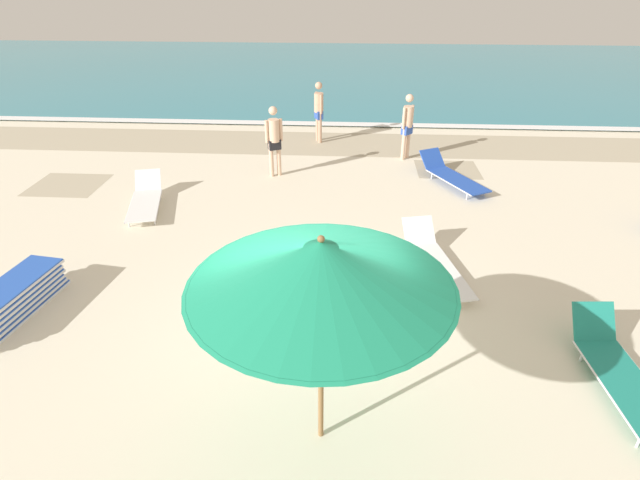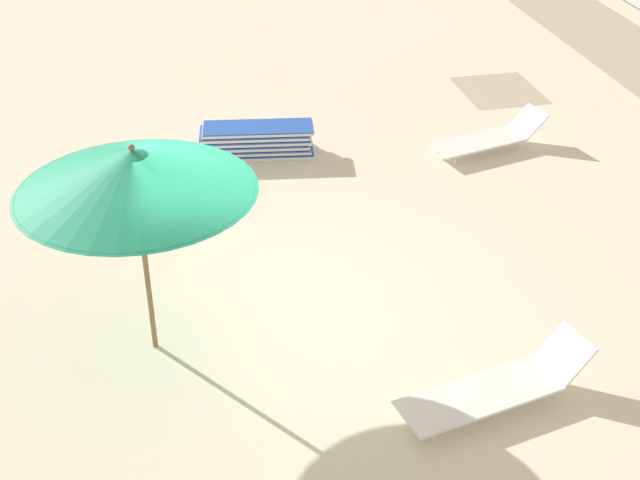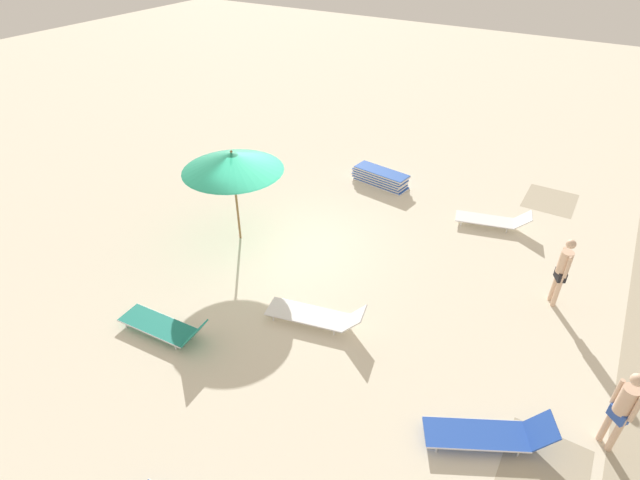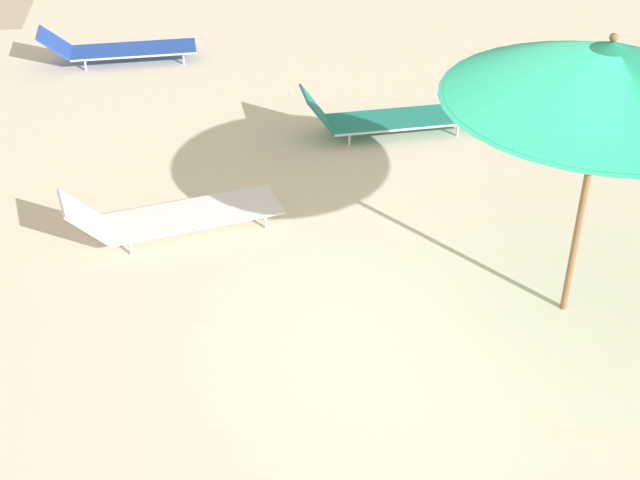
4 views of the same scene
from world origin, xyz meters
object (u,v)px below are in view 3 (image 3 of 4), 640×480
Objects in this scene: sun_lounger_near_water_left at (493,220)px; beachgoer_shoreline_child at (623,407)px; sun_lounger_under_umbrella at (317,315)px; beach_umbrella at (232,162)px; lounger_stack at (380,177)px; sun_lounger_mid_beach_solo at (165,327)px; beachgoer_wading_adult at (563,269)px; sun_lounger_near_water_right at (489,434)px.

sun_lounger_near_water_left is 7.01m from beachgoer_shoreline_child.
sun_lounger_under_umbrella is at bearing -35.12° from sun_lounger_near_water_left.
lounger_stack is at bearing 158.21° from beach_umbrella.
beachgoer_shoreline_child reaches higher than sun_lounger_mid_beach_solo.
beach_umbrella is at bearing -129.15° from sun_lounger_under_umbrella.
beachgoer_wading_adult reaches higher than sun_lounger_mid_beach_solo.
lounger_stack is 1.13× the size of beachgoer_shoreline_child.
beachgoer_wading_adult reaches higher than sun_lounger_near_water_left.
sun_lounger_near_water_left is 0.97× the size of sun_lounger_near_water_right.
sun_lounger_under_umbrella is at bearing 63.65° from beach_umbrella.
beachgoer_shoreline_child is at bearing -3.71° from beachgoer_wading_adult.
beachgoer_shoreline_child is at bearing 16.24° from sun_lounger_near_water_left.
sun_lounger_near_water_right is (0.98, 4.07, -0.00)m from sun_lounger_under_umbrella.
beachgoer_wading_adult is at bearing 124.17° from sun_lounger_mid_beach_solo.
sun_lounger_near_water_right is (2.75, 7.64, -2.10)m from beach_umbrella.
sun_lounger_under_umbrella reaches higher than sun_lounger_near_water_right.
lounger_stack is at bearing -114.11° from sun_lounger_near_water_left.
lounger_stack is 0.87× the size of sun_lounger_under_umbrella.
beachgoer_wading_adult is (3.24, 5.96, 0.75)m from lounger_stack.
sun_lounger_under_umbrella is 6.40m from sun_lounger_near_water_left.
sun_lounger_near_water_right is 4.46m from beachgoer_wading_adult.
beachgoer_shoreline_child is (-0.99, 1.74, 0.79)m from sun_lounger_near_water_right.
beach_umbrella is 4.41m from sun_lounger_mid_beach_solo.
sun_lounger_near_water_left is (0.65, 3.87, -0.03)m from lounger_stack.
beach_umbrella is 1.24× the size of sun_lounger_near_water_left.
sun_lounger_mid_beach_solo is at bearing -65.18° from sun_lounger_under_umbrella.
sun_lounger_near_water_left is at bearing -168.16° from beachgoer_wading_adult.
sun_lounger_near_water_left is 9.33m from sun_lounger_mid_beach_solo.
beach_umbrella is at bearing -13.71° from lounger_stack.
sun_lounger_near_water_right is at bearing 70.21° from beach_umbrella.
beach_umbrella is at bearing -105.47° from beachgoer_wading_adult.
sun_lounger_mid_beach_solo is at bearing -79.25° from beachgoer_wading_adult.
sun_lounger_near_water_left is 1.20× the size of beachgoer_shoreline_child.
beachgoer_wading_adult is (-1.63, 7.91, -1.31)m from beach_umbrella.
lounger_stack is at bearing -1.00° from beachgoer_shoreline_child.
beach_umbrella reaches higher than sun_lounger_near_water_left.
sun_lounger_near_water_right is 1.02× the size of sun_lounger_mid_beach_solo.
beach_umbrella is 4.50m from sun_lounger_under_umbrella.
sun_lounger_mid_beach_solo is (3.76, 0.98, -2.09)m from beach_umbrella.
lounger_stack is 6.83m from beachgoer_wading_adult.
sun_lounger_mid_beach_solo is (8.63, -0.97, -0.03)m from lounger_stack.
sun_lounger_near_water_right is (6.97, 1.82, 0.00)m from sun_lounger_near_water_left.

